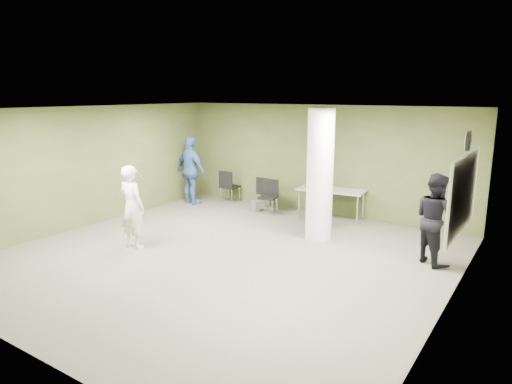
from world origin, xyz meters
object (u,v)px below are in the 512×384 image
Objects in this scene: chair_back_left at (228,184)px; woman_white at (132,207)px; folding_table at (331,191)px; man_black at (435,219)px; man_blue at (191,170)px.

woman_white is (0.72, -4.17, 0.30)m from chair_back_left.
woman_white is at bearing -127.47° from folding_table.
woman_white reaches higher than chair_back_left.
man_black is at bearing -37.72° from folding_table.
chair_back_left is (-3.17, 0.02, -0.18)m from folding_table.
chair_back_left is at bearing 172.76° from folding_table.
chair_back_left is 0.55× the size of man_black.
woman_white is (-2.45, -4.15, 0.13)m from folding_table.
man_blue reaches higher than folding_table.
man_blue is at bearing 38.14° from chair_back_left.
man_black is at bearing -178.09° from man_blue.
man_black reaches higher than folding_table.
folding_table is at bearing 8.15° from man_black.
chair_back_left is at bearing -79.08° from woman_white.
folding_table is 3.18m from chair_back_left.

